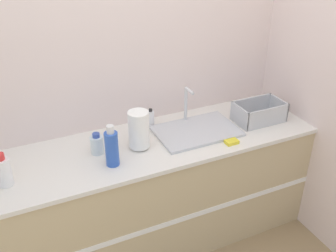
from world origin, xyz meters
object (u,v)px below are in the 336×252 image
at_px(paper_towel_roll, 139,130).
at_px(soap_dispenser, 151,118).
at_px(bottle_blue, 112,148).
at_px(sink, 196,130).
at_px(bottle_clear, 97,144).
at_px(dish_rack, 259,114).
at_px(bottle_white_spray, 3,171).

distance_m(paper_towel_roll, soap_dispenser, 0.32).
height_order(bottle_blue, soap_dispenser, bottle_blue).
xyz_separation_m(sink, bottle_clear, (-0.73, 0.03, 0.05)).
height_order(sink, dish_rack, sink).
relative_size(paper_towel_roll, dish_rack, 0.73).
relative_size(sink, bottle_blue, 2.11).
xyz_separation_m(dish_rack, bottle_clear, (-1.24, 0.08, 0.01)).
bearing_deg(bottle_white_spray, bottle_clear, 10.18).
distance_m(dish_rack, bottle_white_spray, 1.82).
bearing_deg(sink, bottle_blue, -168.14).
xyz_separation_m(sink, bottle_blue, (-0.67, -0.14, 0.11)).
bearing_deg(bottle_blue, bottle_clear, 106.53).
distance_m(sink, dish_rack, 0.52).
bearing_deg(bottle_blue, bottle_white_spray, 174.00).
bearing_deg(bottle_clear, dish_rack, -3.50).
bearing_deg(soap_dispenser, sink, -41.17).
relative_size(paper_towel_roll, bottle_clear, 1.81).
distance_m(bottle_white_spray, soap_dispenser, 1.09).
relative_size(bottle_blue, soap_dispenser, 2.05).
xyz_separation_m(paper_towel_roll, soap_dispenser, (0.19, 0.25, -0.08)).
xyz_separation_m(dish_rack, bottle_blue, (-1.19, -0.10, 0.07)).
height_order(sink, bottle_white_spray, sink).
relative_size(bottle_white_spray, soap_dispenser, 1.56).
height_order(paper_towel_roll, soap_dispenser, paper_towel_roll).
bearing_deg(bottle_clear, sink, -2.30).
height_order(paper_towel_roll, bottle_blue, bottle_blue).
height_order(sink, bottle_clear, sink).
bearing_deg(paper_towel_roll, soap_dispenser, 53.04).
height_order(bottle_white_spray, soap_dispenser, bottle_white_spray).
bearing_deg(soap_dispenser, paper_towel_roll, -126.96).
bearing_deg(dish_rack, bottle_white_spray, -179.10).
relative_size(sink, bottle_white_spray, 2.76).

